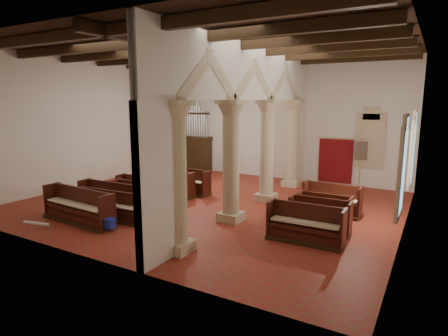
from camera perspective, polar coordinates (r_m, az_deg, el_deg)
floor at (r=15.02m, az=-2.25°, el=-5.39°), size 14.00×14.00×0.00m
ceiling at (r=14.58m, az=-2.42°, el=17.94°), size 14.00×14.00×0.00m
wall_back at (r=19.82m, az=6.99°, el=7.19°), size 14.00×0.02×6.00m
wall_front at (r=9.96m, az=-21.03°, el=3.45°), size 14.00×0.02×6.00m
wall_left at (r=19.15m, az=-20.50°, el=6.51°), size 0.02×12.00×6.00m
wall_right at (r=12.31m, az=26.56°, el=4.25°), size 0.02×12.00×6.00m
ceiling_beams at (r=14.55m, az=-2.42°, el=17.24°), size 13.80×11.80×0.30m
arcade at (r=13.59m, az=4.16°, el=8.17°), size 0.90×11.90×6.00m
window_right_a at (r=10.93m, az=25.63°, el=-0.57°), size 0.03×1.00×2.20m
window_right_b at (r=14.88m, az=26.84°, el=2.00°), size 0.03×1.00×2.20m
window_back at (r=18.51m, az=21.35°, el=3.85°), size 1.00×0.03×2.20m
pipe_organ at (r=21.69m, az=-4.66°, el=3.19°), size 2.10×0.85×4.40m
lectern at (r=20.62m, az=0.61°, el=0.42°), size 0.60×0.63×1.23m
dossal_curtain at (r=18.86m, az=16.61°, el=1.07°), size 1.80×0.07×2.17m
processional_banner at (r=18.28m, az=19.97°, el=-0.59°), size 0.52×0.66×2.38m
hymnal_box_a at (r=12.42m, az=-17.12°, el=-8.02°), size 0.34×0.29×0.32m
hymnal_box_b at (r=13.41m, az=-14.57°, el=-6.42°), size 0.41×0.36×0.36m
hymnal_box_c at (r=14.87m, az=-7.08°, el=-4.62°), size 0.36×0.33×0.30m
tube_heater_a at (r=13.59m, az=-26.69°, el=-7.53°), size 0.98×0.32×0.10m
tube_heater_b at (r=13.21m, az=-18.54°, el=-7.44°), size 1.14×0.25×0.11m
nave_pew_0 at (r=13.59m, az=-21.29°, el=-6.15°), size 3.05×0.95×1.15m
nave_pew_1 at (r=13.64m, az=-17.17°, el=-6.10°), size 2.83×0.81×0.97m
nave_pew_2 at (r=14.40m, az=-16.22°, el=-5.07°), size 3.24×0.80×1.06m
nave_pew_3 at (r=14.76m, az=-12.44°, el=-4.65°), size 2.67×0.71×0.95m
nave_pew_4 at (r=15.67m, az=-12.11°, el=-3.73°), size 2.61×0.69×0.98m
nave_pew_5 at (r=16.39m, az=-8.96°, el=-2.84°), size 2.87×0.92×1.10m
nave_pew_6 at (r=16.77m, az=-6.35°, el=-2.50°), size 2.76×0.91×1.08m
aisle_pew_0 at (r=11.23m, az=12.27°, el=-9.15°), size 2.22×0.78×1.11m
aisle_pew_1 at (r=12.21m, az=14.33°, el=-7.73°), size 1.91×0.74×1.04m
aisle_pew_2 at (r=12.98m, az=15.00°, el=-6.75°), size 1.75×0.67×0.99m
aisle_pew_3 at (r=14.04m, az=16.08°, el=-5.34°), size 2.02×0.79×1.10m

